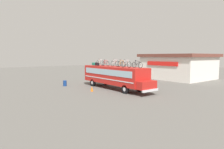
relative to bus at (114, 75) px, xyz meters
The scene contains 13 objects.
ground_plane 1.75m from the bus, behind, with size 120.00×120.00×0.00m, color #605E59.
bus is the anchor object (origin of this frame).
luggage_bag_1 4.67m from the bus, behind, with size 0.64×0.45×0.39m, color #1E7F66.
luggage_bag_2 3.92m from the bus, behind, with size 0.54×0.40×0.43m, color black.
rooftop_bicycle_1 3.35m from the bus, behind, with size 1.77×0.44×0.95m.
rooftop_bicycle_2 2.24m from the bus, behind, with size 1.63×0.44×0.86m.
rooftop_bicycle_3 1.58m from the bus, 133.51° to the left, with size 1.72×0.44×0.97m.
rooftop_bicycle_4 1.92m from the bus, ahead, with size 1.63×0.44×0.90m.
rooftop_bicycle_5 2.99m from the bus, ahead, with size 1.81×0.44×0.95m.
rooftop_bicycle_6 4.17m from the bus, ahead, with size 1.66×0.44×0.88m.
roadside_building 16.83m from the bus, 96.15° to the left, with size 11.53×10.37×4.61m.
trash_bin 7.43m from the bus, 144.72° to the right, with size 0.49×0.49×0.78m, color navy.
traffic_cone 3.66m from the bus, 91.34° to the right, with size 0.31×0.31×0.65m, color orange.
Camera 1 is at (19.82, -15.46, 4.24)m, focal length 31.14 mm.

